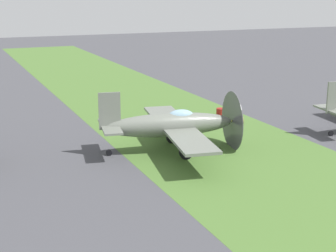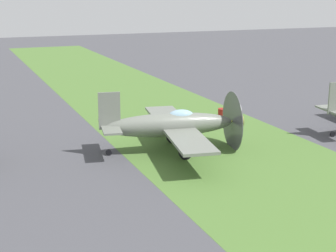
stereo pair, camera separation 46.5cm
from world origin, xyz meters
The scene contains 3 objects.
grass_verge centered at (0.00, -11.13, 0.00)m, with size 120.00×11.00×0.01m, color #476B2D.
airplane_wingman centered at (-2.10, -13.88, 1.51)m, with size 10.20×8.13×3.61m.
fuel_drum centered at (-6.92, -8.15, 0.45)m, with size 0.60×0.60×0.90m, color maroon.
Camera 2 is at (22.84, -24.52, 8.57)m, focal length 54.99 mm.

